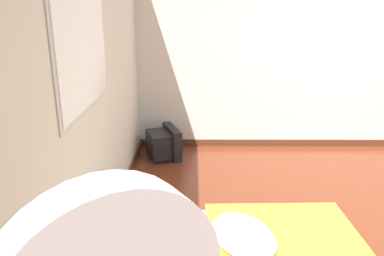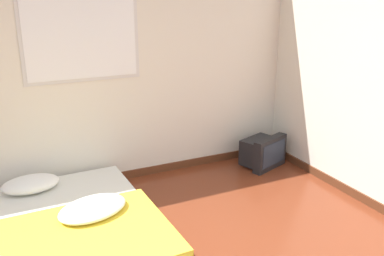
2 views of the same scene
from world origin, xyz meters
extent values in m
cube|color=silver|center=(0.00, 2.59, 1.30)|extent=(7.57, 0.06, 2.60)
cube|color=silver|center=(0.25, 2.55, 1.59)|extent=(1.14, 0.01, 0.90)
cube|color=white|center=(0.25, 2.55, 1.59)|extent=(1.07, 0.01, 0.83)
cube|color=silver|center=(2.62, 0.00, 1.30)|extent=(0.06, 7.52, 2.60)
cube|color=#562D19|center=(2.58, 0.00, 0.04)|extent=(0.02, 7.52, 0.09)
ellipsoid|color=silver|center=(0.02, 1.49, 0.30)|extent=(0.69, 0.58, 0.11)
cube|color=black|center=(2.17, 2.27, 0.17)|extent=(0.48, 0.37, 0.30)
cube|color=black|center=(2.23, 2.10, 0.19)|extent=(0.52, 0.27, 0.38)
cube|color=#283342|center=(2.25, 2.05, 0.20)|extent=(0.40, 0.15, 0.27)
camera|label=1|loc=(-2.23, 1.84, 1.81)|focal=35.00mm
camera|label=2|loc=(-0.59, -1.69, 2.04)|focal=40.00mm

